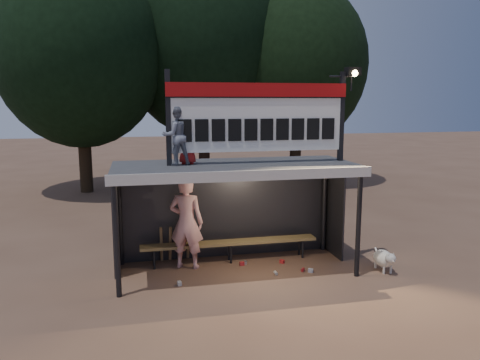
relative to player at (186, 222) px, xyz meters
name	(u,v)px	position (x,y,z in m)	size (l,w,h in m)	color
ground	(235,270)	(0.99, -0.39, -1.01)	(80.00, 80.00, 0.00)	brown
player	(186,222)	(0.00, 0.00, 0.00)	(0.74, 0.49, 2.03)	white
child_a	(176,136)	(-0.21, -0.36, 1.90)	(0.58, 0.45, 1.19)	gray
child_b	(187,142)	(0.03, -0.26, 1.76)	(0.44, 0.29, 0.91)	#A81C19
dugout_shelter	(232,184)	(0.99, -0.15, 0.83)	(5.10, 2.08, 2.32)	#37383A
scoreboard_assembly	(261,115)	(1.55, -0.40, 2.31)	(4.10, 0.27, 1.99)	black
bench	(230,243)	(0.99, 0.16, -0.58)	(4.00, 0.35, 0.48)	olive
tree_left	(79,51)	(-3.01, 9.61, 4.50)	(6.46, 6.46, 9.27)	#2E2114
tree_mid	(203,42)	(1.99, 11.11, 5.15)	(7.22, 7.22, 10.36)	black
tree_right	(297,65)	(5.99, 10.11, 4.17)	(6.08, 6.08, 8.72)	black
dog	(384,259)	(4.09, -1.16, -0.74)	(0.36, 0.81, 0.49)	silver
bats	(175,243)	(-0.23, 0.43, -0.58)	(0.68, 0.35, 0.84)	olive
litter	(263,269)	(1.57, -0.57, -0.98)	(2.90, 1.02, 0.08)	red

